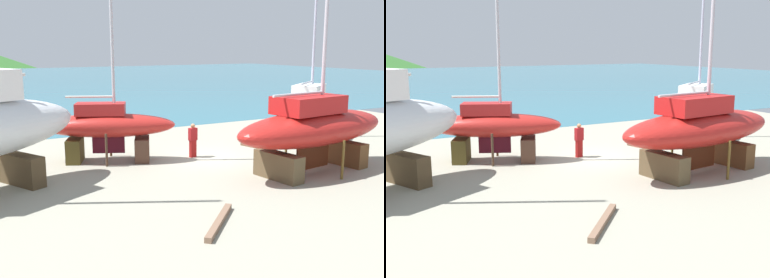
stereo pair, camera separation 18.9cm
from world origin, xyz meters
TOP-DOWN VIEW (x-y plane):
  - ground_plane at (0.00, -1.90)m, footprint 43.47×43.47m
  - sea_water at (0.00, 58.19)m, footprint 163.95×98.43m
  - sailboat_far_slipway at (-4.60, 1.77)m, footprint 6.84×4.54m
  - sailboat_large_starboard at (8.35, 1.35)m, footprint 7.57×6.19m
  - sailboat_mid_port at (2.92, -4.66)m, footprint 9.20×3.95m
  - worker at (-0.48, 0.47)m, footprint 0.47×0.31m
  - timber_short_skew at (3.64, 0.84)m, footprint 0.53×1.69m
  - timber_short_cross at (-4.33, -8.07)m, footprint 2.36×2.36m

SIDE VIEW (x-z plane):
  - ground_plane at x=0.00m, z-range 0.00..0.00m
  - sea_water at x=0.00m, z-range 0.00..0.00m
  - timber_short_skew at x=3.64m, z-range 0.00..0.12m
  - timber_short_cross at x=-4.33m, z-range 0.00..0.18m
  - worker at x=-0.48m, z-range 0.03..1.80m
  - sailboat_far_slipway at x=-4.60m, z-range -4.00..7.57m
  - sailboat_large_starboard at x=8.35m, z-range -3.54..7.43m
  - sailboat_mid_port at x=2.92m, z-range -5.54..9.66m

